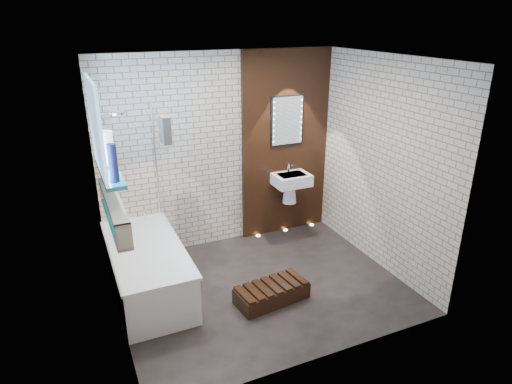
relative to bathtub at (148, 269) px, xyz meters
name	(u,v)px	position (x,y,z in m)	size (l,w,h in m)	color
ground	(261,286)	(1.22, -0.45, -0.29)	(3.20, 3.20, 0.00)	black
room_shell	(262,184)	(1.22, -0.45, 1.01)	(3.24, 3.20, 2.60)	#BEAE96
walnut_panel	(285,145)	(2.17, 0.82, 1.01)	(1.30, 0.06, 2.60)	black
clerestory_window	(99,137)	(-0.34, -0.10, 1.61)	(0.18, 1.00, 0.94)	#7FADE0
display_niche	(114,211)	(-0.31, -0.30, 0.91)	(0.14, 1.30, 0.26)	teal
bathtub	(148,269)	(0.00, 0.00, 0.00)	(0.79, 1.74, 0.70)	white
bath_screen	(163,172)	(0.35, 0.44, 0.99)	(0.01, 0.78, 1.40)	white
towel	(165,129)	(0.35, 0.15, 1.56)	(0.09, 0.23, 0.30)	black
shower_head	(117,113)	(-0.08, 0.50, 1.71)	(0.18, 0.18, 0.02)	silver
washbasin	(291,184)	(2.17, 0.62, 0.50)	(0.50, 0.36, 0.58)	white
led_mirror	(287,121)	(2.17, 0.78, 1.36)	(0.50, 0.02, 0.70)	black
walnut_step	(272,293)	(1.22, -0.75, -0.20)	(0.81, 0.36, 0.18)	black
niche_bottles	(112,207)	(-0.31, -0.10, 0.87)	(0.05, 0.62, 0.13)	maroon
sill_vases	(108,154)	(-0.28, -0.01, 1.41)	(0.19, 0.65, 0.36)	white
floor_uplights	(286,230)	(2.17, 0.75, -0.29)	(0.96, 0.06, 0.01)	#FFD899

